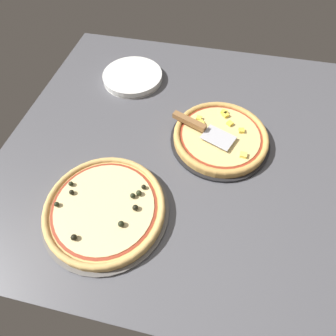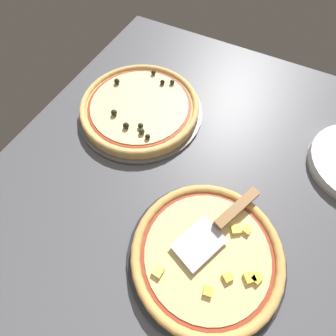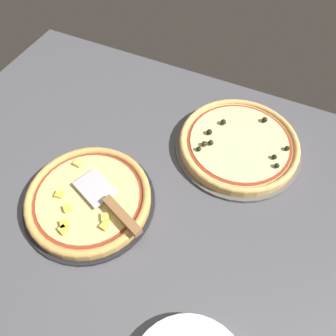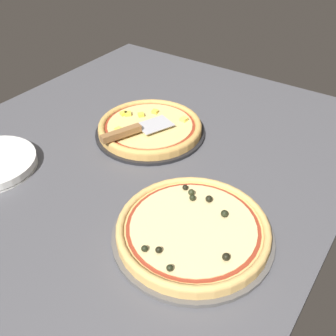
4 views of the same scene
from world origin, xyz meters
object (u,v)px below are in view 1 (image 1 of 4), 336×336
serving_spatula (196,125)px  pizza_back (105,208)px  pizza_front (221,136)px  plate_stack (133,77)px

serving_spatula → pizza_back: bearing=59.1°
pizza_back → serving_spatula: 40.65cm
pizza_front → serving_spatula: size_ratio=1.41×
pizza_front → serving_spatula: serving_spatula is taller
pizza_front → plate_stack: bearing=-33.5°
pizza_front → plate_stack: (39.38, -26.02, -1.18)cm
serving_spatula → plate_stack: 39.75cm
pizza_front → pizza_back: pizza_back is taller
plate_stack → serving_spatula: bearing=140.4°
pizza_front → pizza_back: 45.16cm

